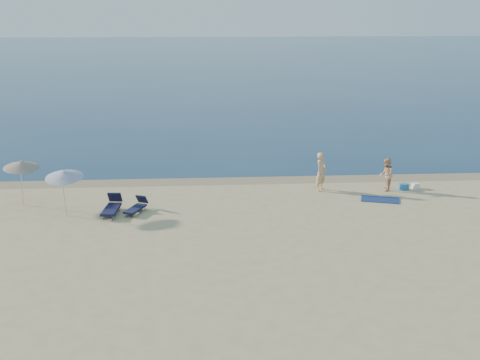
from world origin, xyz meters
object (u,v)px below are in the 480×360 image
person_left (321,172)px  person_right (386,175)px  umbrella_near (64,174)px  blue_cooler (404,187)px

person_left → person_right: bearing=-54.1°
person_right → umbrella_near: umbrella_near is taller
person_right → blue_cooler: size_ratio=3.76×
umbrella_near → person_right: bearing=11.9°
person_left → umbrella_near: bearing=142.8°
blue_cooler → person_right: bearing=172.5°
person_left → umbrella_near: umbrella_near is taller
person_right → umbrella_near: bearing=-63.2°
blue_cooler → umbrella_near: 16.52m
person_left → person_right: person_left is taller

